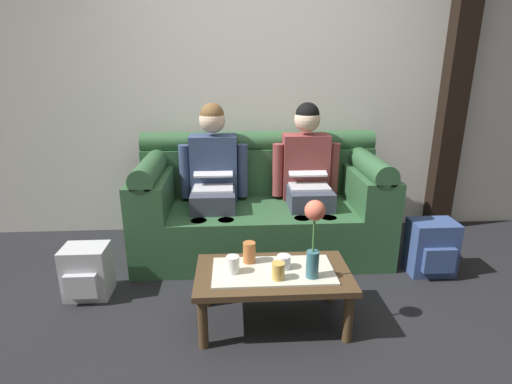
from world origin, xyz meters
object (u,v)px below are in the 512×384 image
at_px(person_left, 213,175).
at_px(coffee_table, 273,278).
at_px(cup_far_center, 249,252).
at_px(couch, 261,207).
at_px(cup_near_right, 278,271).
at_px(flower_vase, 314,230).
at_px(cup_near_left, 233,264).
at_px(backpack_left, 87,272).
at_px(backpack_right, 431,248).
at_px(person_right, 307,173).
at_px(cup_far_left, 284,262).

xyz_separation_m(person_left, coffee_table, (0.38, -1.04, -0.36)).
bearing_deg(cup_far_center, person_left, 104.91).
xyz_separation_m(couch, cup_near_right, (0.02, -1.14, 0.03)).
bearing_deg(person_left, flower_vase, -62.18).
height_order(cup_near_left, backpack_left, cup_near_left).
distance_m(flower_vase, backpack_right, 1.29).
distance_m(couch, person_right, 0.48).
bearing_deg(backpack_left, couch, 28.80).
relative_size(person_left, cup_near_left, 12.02).
bearing_deg(cup_far_left, couch, 93.66).
height_order(backpack_left, backpack_right, backpack_right).
xyz_separation_m(cup_near_left, backpack_left, (-0.98, 0.38, -0.23)).
distance_m(coffee_table, backpack_right, 1.36).
distance_m(flower_vase, cup_near_left, 0.51).
distance_m(person_right, coffee_table, 1.16).
distance_m(cup_near_left, cup_far_left, 0.30).
relative_size(cup_near_left, backpack_left, 0.28).
height_order(cup_far_left, backpack_right, cup_far_left).
bearing_deg(person_right, backpack_right, -29.95).
relative_size(flower_vase, backpack_left, 1.29).
bearing_deg(cup_near_left, flower_vase, -9.81).
bearing_deg(coffee_table, couch, 90.00).
height_order(person_left, backpack_left, person_left).
relative_size(cup_far_center, cup_far_left, 1.60).
bearing_deg(flower_vase, backpack_right, 31.45).
height_order(couch, cup_near_right, couch).
distance_m(person_left, backpack_right, 1.76).
height_order(coffee_table, cup_far_center, cup_far_center).
distance_m(cup_far_left, backpack_right, 1.30).
relative_size(coffee_table, backpack_right, 2.23).
bearing_deg(backpack_left, backpack_right, 3.98).
xyz_separation_m(person_right, cup_far_center, (-0.52, -0.93, -0.24)).
bearing_deg(backpack_right, backpack_left, -176.02).
distance_m(cup_near_left, cup_near_right, 0.27).
xyz_separation_m(flower_vase, cup_far_left, (-0.15, 0.11, -0.25)).
xyz_separation_m(cup_far_left, backpack_right, (1.18, 0.52, -0.19)).
height_order(cup_near_left, cup_far_left, cup_near_left).
bearing_deg(coffee_table, cup_near_left, -176.87).
relative_size(cup_far_left, backpack_left, 0.23).
distance_m(coffee_table, cup_near_right, 0.15).
bearing_deg(couch, cup_near_right, -89.10).
relative_size(person_right, cup_near_right, 12.52).
bearing_deg(flower_vase, cup_near_left, 170.19).
relative_size(flower_vase, backpack_right, 1.12).
distance_m(backpack_left, backpack_right, 2.47).
distance_m(couch, backpack_left, 1.41).
distance_m(flower_vase, cup_far_center, 0.46).
relative_size(couch, person_right, 1.63).
bearing_deg(cup_far_center, couch, 81.71).
xyz_separation_m(person_left, cup_far_left, (0.45, -1.02, -0.26)).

